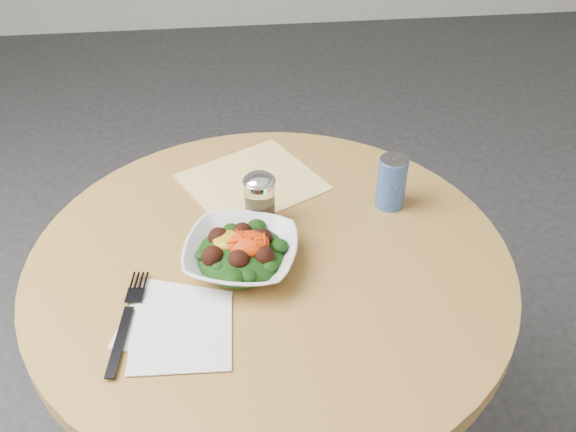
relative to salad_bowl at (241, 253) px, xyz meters
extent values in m
cylinder|color=black|center=(0.05, 0.01, -0.42)|extent=(0.10, 0.10, 0.71)
cylinder|color=#C29446|center=(0.05, 0.01, -0.05)|extent=(0.90, 0.90, 0.04)
cube|color=#EBA60C|center=(0.04, 0.26, -0.03)|extent=(0.34, 0.33, 0.00)
cube|color=silver|center=(-0.12, -0.12, -0.03)|extent=(0.20, 0.20, 0.00)
cube|color=silver|center=(-0.11, -0.16, -0.03)|extent=(0.17, 0.17, 0.00)
imported|color=silver|center=(0.00, 0.00, 0.00)|extent=(0.25, 0.25, 0.05)
ellipsoid|color=black|center=(0.00, 0.00, 0.00)|extent=(0.17, 0.17, 0.06)
ellipsoid|color=#C08B13|center=(-0.02, 0.01, 0.02)|extent=(0.05, 0.05, 0.02)
ellipsoid|color=#EA3805|center=(0.01, 0.00, 0.03)|extent=(0.08, 0.06, 0.03)
cube|color=black|center=(-0.20, -0.17, -0.02)|extent=(0.03, 0.15, 0.00)
cube|color=black|center=(-0.19, -0.05, -0.02)|extent=(0.04, 0.08, 0.00)
cylinder|color=silver|center=(0.04, 0.12, 0.02)|extent=(0.06, 0.06, 0.09)
cylinder|color=#9E7E4A|center=(0.04, 0.12, 0.00)|extent=(0.05, 0.05, 0.05)
cylinder|color=white|center=(0.04, 0.12, 0.07)|extent=(0.06, 0.06, 0.01)
ellipsoid|color=white|center=(0.04, 0.12, 0.07)|extent=(0.06, 0.06, 0.03)
cylinder|color=navy|center=(0.31, 0.15, 0.03)|extent=(0.06, 0.06, 0.11)
cylinder|color=#B6B7BD|center=(0.31, 0.15, 0.08)|extent=(0.06, 0.06, 0.00)
cube|color=#B6B7BD|center=(0.31, 0.16, 0.08)|extent=(0.01, 0.02, 0.00)
camera|label=1|loc=(-0.01, -0.87, 0.77)|focal=40.00mm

